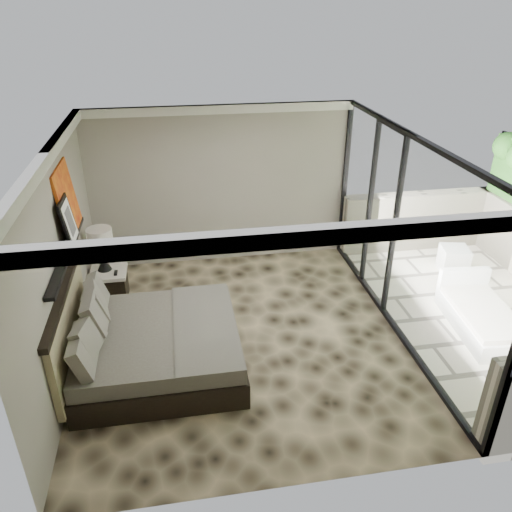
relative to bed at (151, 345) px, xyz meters
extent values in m
plane|color=black|center=(1.25, 0.42, -0.35)|extent=(5.00, 5.00, 0.00)
cube|color=silver|center=(1.25, 0.42, 2.44)|extent=(4.50, 5.00, 0.02)
cube|color=gray|center=(1.25, 2.91, 1.05)|extent=(4.50, 0.02, 2.80)
cube|color=gray|center=(-0.99, 0.42, 1.05)|extent=(0.02, 5.00, 2.80)
cube|color=white|center=(3.50, 0.42, 1.05)|extent=(0.08, 5.00, 2.80)
cube|color=beige|center=(5.00, 0.42, -0.41)|extent=(3.00, 5.00, 0.12)
cube|color=black|center=(-0.93, 0.52, 1.15)|extent=(0.12, 2.20, 0.05)
cube|color=black|center=(0.11, 0.00, -0.17)|extent=(2.07, 1.97, 0.35)
cube|color=#554F46|center=(0.11, 0.00, 0.12)|extent=(2.01, 1.91, 0.22)
cube|color=#49483F|center=(0.70, 0.00, 0.23)|extent=(0.79, 1.95, 0.03)
cube|color=#817652|center=(-0.95, 0.00, 0.34)|extent=(0.08, 2.07, 0.98)
cube|color=black|center=(-0.67, 1.79, -0.07)|extent=(0.59, 0.59, 0.56)
cone|color=black|center=(-0.72, 1.84, 0.27)|extent=(0.22, 0.22, 0.20)
cone|color=black|center=(-0.72, 1.84, 0.47)|extent=(0.22, 0.22, 0.20)
cylinder|color=silver|center=(-0.72, 1.84, 0.74)|extent=(0.38, 0.38, 0.26)
cube|color=#AF0F11|center=(-0.94, 1.13, 1.63)|extent=(0.13, 0.90, 0.90)
cube|color=black|center=(-0.89, 0.75, 1.48)|extent=(0.11, 0.50, 0.60)
cube|color=silver|center=(5.21, 1.73, -0.12)|extent=(0.54, 0.54, 0.45)
cube|color=white|center=(4.73, 0.03, -0.21)|extent=(0.92, 1.62, 0.27)
cube|color=silver|center=(4.73, 0.03, -0.04)|extent=(0.88, 1.52, 0.08)
cube|color=white|center=(4.80, 0.76, 0.09)|extent=(0.79, 0.19, 0.34)
camera|label=1|loc=(0.48, -5.33, 3.99)|focal=35.00mm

